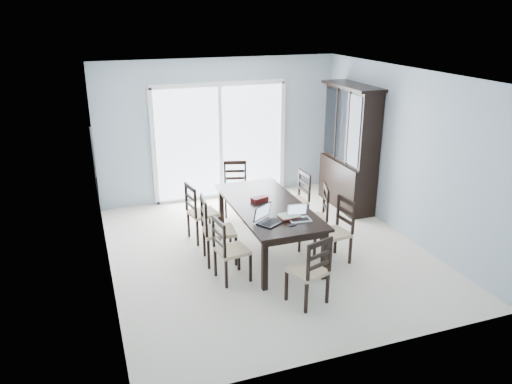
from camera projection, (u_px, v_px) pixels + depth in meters
floor at (267, 251)px, 7.45m from camera, size 5.00×5.00×0.00m
ceiling at (269, 74)px, 6.55m from camera, size 5.00×5.00×0.00m
back_wall at (220, 130)px, 9.21m from camera, size 4.50×0.02×2.60m
wall_left at (102, 186)px, 6.29m from camera, size 0.02×5.00×2.60m
wall_right at (404, 153)px, 7.71m from camera, size 0.02×5.00×2.60m
balcony at (209, 182)px, 10.56m from camera, size 4.50×2.00×0.10m
railing at (197, 143)px, 11.24m from camera, size 4.50×0.06×1.10m
dining_table at (268, 209)px, 7.22m from camera, size 1.00×2.20×0.75m
china_hutch at (349, 149)px, 8.82m from camera, size 0.50×1.38×2.20m
sliding_door at (220, 141)px, 9.26m from camera, size 2.52×0.05×2.18m
chair_left_near at (226, 243)px, 6.46m from camera, size 0.45×0.44×1.03m
chair_left_mid at (212, 223)px, 6.94m from camera, size 0.48×0.46×1.14m
chair_left_far at (197, 206)px, 7.61m from camera, size 0.47×0.46×1.07m
chair_right_near at (339, 224)px, 7.01m from camera, size 0.46×0.44×1.06m
chair_right_mid at (318, 210)px, 7.41m from camera, size 0.54×0.54×1.11m
chair_right_far at (299, 193)px, 8.20m from camera, size 0.43×0.41×1.04m
chair_end_near at (313, 265)px, 5.91m from camera, size 0.50×0.50×1.04m
chair_end_far at (235, 182)px, 8.71m from camera, size 0.49×0.50×1.06m
laptop_dark at (271, 219)px, 6.55m from camera, size 0.41×0.38×0.23m
laptop_silver at (300, 217)px, 6.63m from camera, size 0.31×0.23×0.20m
book_stack at (288, 217)px, 6.71m from camera, size 0.29×0.24×0.05m
cell_phone at (292, 225)px, 6.49m from camera, size 0.11×0.06×0.01m
game_box at (260, 199)px, 7.31m from camera, size 0.27×0.19×0.06m
hot_tub at (179, 161)px, 10.11m from camera, size 2.00×1.81×0.98m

